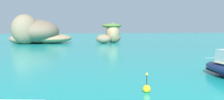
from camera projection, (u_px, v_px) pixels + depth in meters
The scene contains 3 objects.
islet_large at pixel (36, 33), 81.13m from camera, with size 20.71×19.32×8.17m.
islet_small at pixel (111, 34), 82.96m from camera, with size 9.00×8.39×5.94m.
channel_buoy at pixel (147, 88), 19.78m from camera, with size 0.56×0.56×1.48m.
Camera 1 is at (-6.37, -10.20, 4.62)m, focal length 44.98 mm.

